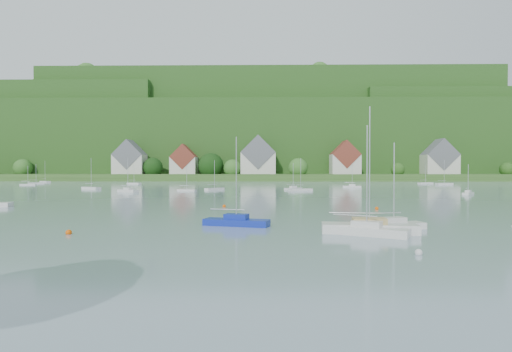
# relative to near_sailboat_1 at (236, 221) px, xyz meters

# --- Properties ---
(far_shore_strip) EXTENTS (600.00, 60.00, 3.00)m
(far_shore_strip) POSITION_rel_near_sailboat_1_xyz_m (-4.66, 167.47, 1.05)
(far_shore_strip) COLOR #2F4E1D
(far_shore_strip) RESTS_ON ground
(forested_ridge) EXTENTS (620.00, 181.22, 69.89)m
(forested_ridge) POSITION_rel_near_sailboat_1_xyz_m (-4.27, 236.04, 22.44)
(forested_ridge) COLOR #1C4315
(forested_ridge) RESTS_ON ground
(village_building_0) EXTENTS (14.00, 10.40, 16.00)m
(village_building_0) POSITION_rel_near_sailboat_1_xyz_m (-59.66, 154.47, 9.06)
(village_building_0) COLOR beige
(village_building_0) RESTS_ON far_shore_strip
(village_building_1) EXTENTS (12.00, 9.36, 14.00)m
(village_building_1) POSITION_rel_near_sailboat_1_xyz_m (-34.66, 156.47, 8.30)
(village_building_1) COLOR beige
(village_building_1) RESTS_ON far_shore_strip
(village_building_2) EXTENTS (16.00, 11.44, 18.00)m
(village_building_2) POSITION_rel_near_sailboat_1_xyz_m (0.34, 155.47, 9.82)
(village_building_2) COLOR beige
(village_building_2) RESTS_ON far_shore_strip
(village_building_3) EXTENTS (13.00, 10.40, 15.50)m
(village_building_3) POSITION_rel_near_sailboat_1_xyz_m (40.34, 153.47, 8.98)
(village_building_3) COLOR beige
(village_building_3) RESTS_ON far_shore_strip
(village_building_4) EXTENTS (15.00, 10.40, 16.50)m
(village_building_4) POSITION_rel_near_sailboat_1_xyz_m (85.34, 157.47, 9.14)
(village_building_4) COLOR beige
(village_building_4) RESTS_ON far_shore_strip
(near_sailboat_1) EXTENTS (6.52, 3.36, 8.48)m
(near_sailboat_1) POSITION_rel_near_sailboat_1_xyz_m (0.00, 0.00, 0.00)
(near_sailboat_1) COLOR #12259C
(near_sailboat_1) RESTS_ON ground
(near_sailboat_2) EXTENTS (8.09, 3.00, 10.67)m
(near_sailboat_2) POSITION_rel_near_sailboat_1_xyz_m (11.52, -4.37, 0.07)
(near_sailboat_2) COLOR silver
(near_sailboat_2) RESTS_ON ground
(near_sailboat_3) EXTENTS (5.98, 3.11, 7.77)m
(near_sailboat_3) POSITION_rel_near_sailboat_1_xyz_m (14.31, -2.00, -0.02)
(near_sailboat_3) COLOR silver
(near_sailboat_3) RESTS_ON ground
(near_sailboat_4) EXTENTS (6.74, 4.81, 8.99)m
(near_sailboat_4) POSITION_rel_near_sailboat_1_xyz_m (11.04, -5.42, 0.02)
(near_sailboat_4) COLOR silver
(near_sailboat_4) RESTS_ON ground
(mooring_buoy_0) EXTENTS (0.50, 0.50, 0.50)m
(mooring_buoy_0) POSITION_rel_near_sailboat_1_xyz_m (-13.58, -5.41, -0.45)
(mooring_buoy_0) COLOR #EB5304
(mooring_buoy_0) RESTS_ON ground
(mooring_buoy_1) EXTENTS (0.48, 0.48, 0.48)m
(mooring_buoy_1) POSITION_rel_near_sailboat_1_xyz_m (12.36, -13.27, -0.45)
(mooring_buoy_1) COLOR silver
(mooring_buoy_1) RESTS_ON ground
(mooring_buoy_2) EXTENTS (0.47, 0.47, 0.47)m
(mooring_buoy_2) POSITION_rel_near_sailboat_1_xyz_m (17.72, 16.20, -0.45)
(mooring_buoy_2) COLOR #EB5304
(mooring_buoy_2) RESTS_ON ground
(mooring_buoy_3) EXTENTS (0.48, 0.48, 0.48)m
(mooring_buoy_3) POSITION_rel_near_sailboat_1_xyz_m (-2.95, 19.16, -0.45)
(mooring_buoy_3) COLOR #EB5304
(mooring_buoy_3) RESTS_ON ground
(far_sailboat_cluster) EXTENTS (189.16, 78.23, 8.53)m
(far_sailboat_cluster) POSITION_rel_near_sailboat_1_xyz_m (2.09, 85.27, -0.08)
(far_sailboat_cluster) COLOR silver
(far_sailboat_cluster) RESTS_ON ground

